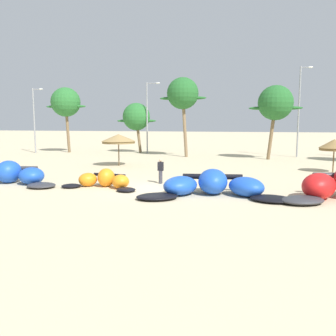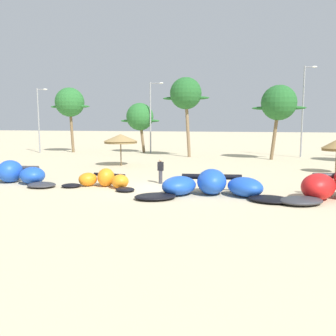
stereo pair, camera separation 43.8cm
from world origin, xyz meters
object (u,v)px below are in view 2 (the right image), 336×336
(person_near_kites, at_px, (161,171))
(palm_leftmost, at_px, (70,103))
(kite_left, at_px, (104,180))
(lamppost_west, at_px, (39,117))
(beach_umbrella_near_van, at_px, (121,139))
(palm_left, at_px, (140,117))
(lamppost_east_center, at_px, (304,108))
(palm_center_left, at_px, (279,103))
(kite_left_of_center, at_px, (212,186))
(kite_far_left, at_px, (7,175))
(lamppost_west_center, at_px, (152,114))
(palm_left_of_gap, at_px, (186,94))

(person_near_kites, distance_m, palm_leftmost, 27.99)
(kite_left, xyz_separation_m, lamppost_west, (-18.66, 21.05, 4.22))
(kite_left, bearing_deg, person_near_kites, 34.94)
(kite_left, bearing_deg, beach_umbrella_near_van, 106.36)
(palm_left, relative_size, lamppost_east_center, 0.64)
(beach_umbrella_near_van, xyz_separation_m, person_near_kites, (6.07, -8.24, -1.66))
(person_near_kites, height_order, palm_center_left, palm_center_left)
(palm_center_left, distance_m, lamppost_west, 29.79)
(kite_left_of_center, bearing_deg, palm_left, 116.74)
(beach_umbrella_near_van, bearing_deg, kite_left, -73.64)
(beach_umbrella_near_van, bearing_deg, kite_left_of_center, -48.96)
(kite_far_left, bearing_deg, palm_left, 88.39)
(palm_left, distance_m, lamppost_east_center, 19.96)
(lamppost_west_center, bearing_deg, lamppost_east_center, -2.32)
(palm_center_left, height_order, lamppost_east_center, lamppost_east_center)
(palm_left, relative_size, palm_left_of_gap, 0.72)
(kite_left, relative_size, person_near_kites, 3.17)
(palm_center_left, relative_size, lamppost_west, 0.94)
(lamppost_east_center, bearing_deg, kite_left_of_center, -106.76)
(kite_left_of_center, relative_size, person_near_kites, 5.16)
(palm_left, bearing_deg, palm_center_left, -16.22)
(palm_center_left, xyz_separation_m, lamppost_east_center, (2.85, 3.42, -0.37))
(palm_leftmost, relative_size, lamppost_east_center, 0.84)
(palm_leftmost, bearing_deg, lamppost_west, -155.51)
(kite_left, height_order, palm_leftmost, palm_leftmost)
(palm_left_of_gap, bearing_deg, lamppost_west_center, 146.42)
(person_near_kites, xyz_separation_m, lamppost_east_center, (10.87, 20.72, 4.76))
(palm_leftmost, relative_size, lamppost_west_center, 0.95)
(kite_far_left, height_order, palm_center_left, palm_center_left)
(kite_left_of_center, distance_m, lamppost_west_center, 27.15)
(beach_umbrella_near_van, xyz_separation_m, lamppost_east_center, (16.94, 12.48, 3.10))
(person_near_kites, height_order, palm_left, palm_left)
(kite_left_of_center, bearing_deg, beach_umbrella_near_van, 131.04)
(beach_umbrella_near_van, distance_m, palm_leftmost, 17.70)
(kite_far_left, bearing_deg, lamppost_west_center, 83.95)
(kite_far_left, distance_m, palm_left, 25.07)
(palm_left_of_gap, bearing_deg, lamppost_west, 177.43)
(palm_leftmost, relative_size, palm_left_of_gap, 0.94)
(lamppost_west, bearing_deg, kite_left_of_center, -40.81)
(person_near_kites, distance_m, lamppost_west, 29.04)
(palm_leftmost, bearing_deg, kite_far_left, -69.90)
(kite_left_of_center, relative_size, palm_center_left, 1.07)
(kite_left, xyz_separation_m, palm_left, (-5.98, 24.38, 4.21))
(beach_umbrella_near_van, distance_m, person_near_kites, 10.37)
(beach_umbrella_near_van, bearing_deg, lamppost_west, 145.60)
(palm_left, relative_size, lamppost_west, 0.78)
(kite_far_left, distance_m, palm_left_of_gap, 22.86)
(kite_far_left, distance_m, lamppost_east_center, 31.40)
(lamppost_west, bearing_deg, palm_center_left, -3.14)
(lamppost_west_center, distance_m, lamppost_east_center, 18.07)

